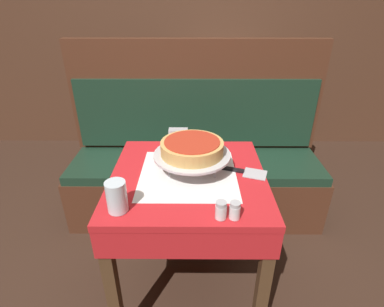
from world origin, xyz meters
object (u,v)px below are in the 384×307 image
at_px(napkin_holder, 178,137).
at_px(condiment_caddy, 224,80).
at_px(dining_table_rear, 226,99).
at_px(pizza_server, 239,171).
at_px(pizza_pan_stand, 192,155).
at_px(salt_shaker, 221,210).
at_px(water_glass_near, 117,197).
at_px(booth_bench, 196,169).
at_px(pepper_shaker, 235,210).
at_px(deep_dish_pizza, 192,147).
at_px(dining_table_front, 188,193).

relative_size(napkin_holder, condiment_caddy, 0.56).
xyz_separation_m(dining_table_rear, pizza_server, (-0.08, -1.44, 0.11)).
bearing_deg(pizza_pan_stand, dining_table_rear, 78.42).
bearing_deg(salt_shaker, water_glass_near, 173.70).
height_order(salt_shaker, napkin_holder, napkin_holder).
distance_m(booth_bench, condiment_caddy, 0.97).
distance_m(dining_table_rear, napkin_holder, 1.23).
bearing_deg(dining_table_rear, pizza_pan_stand, -101.58).
height_order(pizza_server, pepper_shaker, pepper_shaker).
relative_size(deep_dish_pizza, water_glass_near, 2.28).
bearing_deg(dining_table_rear, deep_dish_pizza, -101.58).
xyz_separation_m(booth_bench, water_glass_near, (-0.29, -0.95, 0.45)).
relative_size(deep_dish_pizza, napkin_holder, 2.78).
xyz_separation_m(napkin_holder, condiment_caddy, (0.35, 1.23, -0.00)).
xyz_separation_m(dining_table_front, deep_dish_pizza, (0.02, 0.03, 0.22)).
xyz_separation_m(pizza_pan_stand, napkin_holder, (-0.07, 0.27, -0.03)).
xyz_separation_m(dining_table_front, salt_shaker, (0.12, -0.30, 0.14)).
distance_m(napkin_holder, condiment_caddy, 1.28).
relative_size(dining_table_front, condiment_caddy, 4.02).
relative_size(pepper_shaker, napkin_holder, 0.67).
relative_size(booth_bench, deep_dish_pizza, 6.18).
xyz_separation_m(pizza_pan_stand, pepper_shaker, (0.15, -0.33, -0.04)).
height_order(booth_bench, condiment_caddy, booth_bench).
distance_m(pizza_server, salt_shaker, 0.34).
bearing_deg(napkin_holder, dining_table_rear, 72.46).
xyz_separation_m(pizza_pan_stand, pizza_server, (0.21, -0.01, -0.07)).
xyz_separation_m(pizza_server, condiment_caddy, (0.06, 1.51, 0.04)).
relative_size(pizza_server, water_glass_near, 2.19).
distance_m(dining_table_rear, pizza_server, 1.45).
height_order(pepper_shaker, condiment_caddy, condiment_caddy).
bearing_deg(water_glass_near, salt_shaker, -6.30).
bearing_deg(water_glass_near, dining_table_front, 45.04).
xyz_separation_m(booth_bench, condiment_caddy, (0.26, 0.84, 0.43)).
xyz_separation_m(pizza_pan_stand, salt_shaker, (0.10, -0.33, -0.04)).
relative_size(water_glass_near, pepper_shaker, 1.81).
height_order(booth_bench, pizza_server, booth_bench).
xyz_separation_m(booth_bench, pepper_shaker, (0.13, -0.99, 0.42)).
relative_size(dining_table_rear, booth_bench, 0.42).
distance_m(pizza_pan_stand, condiment_caddy, 1.52).
bearing_deg(napkin_holder, deep_dish_pizza, -74.47).
bearing_deg(pepper_shaker, salt_shaker, 180.00).
bearing_deg(condiment_caddy, pepper_shaker, -93.91).
height_order(booth_bench, pepper_shaker, booth_bench).
relative_size(booth_bench, salt_shaker, 24.90).
relative_size(dining_table_rear, pepper_shaker, 10.81).
height_order(dining_table_front, pepper_shaker, pepper_shaker).
bearing_deg(pizza_pan_stand, water_glass_near, -133.44).
bearing_deg(salt_shaker, booth_bench, 94.82).
height_order(booth_bench, napkin_holder, booth_bench).
distance_m(pizza_server, pepper_shaker, 0.33).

